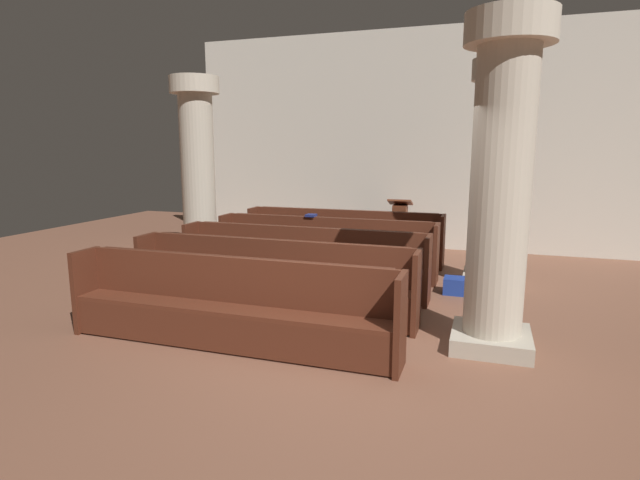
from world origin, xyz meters
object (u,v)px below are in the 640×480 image
at_px(pew_row_3, 271,277).
at_px(lectern, 399,229).
at_px(kneeler_box_blue, 457,286).
at_px(pew_row_2, 302,259).
at_px(pew_row_1, 325,245).
at_px(pillar_aisle_side, 497,171).
at_px(pew_row_4, 228,302).
at_px(pillar_aisle_rear, 501,182).
at_px(pillar_far_side, 198,167).
at_px(pew_row_0, 343,235).
at_px(hymn_book, 311,215).

xyz_separation_m(pew_row_3, lectern, (0.84, 4.62, -0.05)).
xyz_separation_m(pew_row_3, kneeler_box_blue, (2.19, 1.73, -0.38)).
distance_m(pew_row_2, lectern, 3.61).
relative_size(pew_row_1, pew_row_2, 1.00).
bearing_deg(pew_row_1, pillar_aisle_side, 4.66).
bearing_deg(lectern, pew_row_4, -98.39).
bearing_deg(pillar_aisle_rear, pillar_far_side, 151.69).
bearing_deg(pew_row_0, hymn_book, -108.40).
height_order(pew_row_4, pillar_aisle_side, pillar_aisle_side).
bearing_deg(hymn_book, pillar_far_side, 175.29).
bearing_deg(pew_row_3, pillar_aisle_side, 42.49).
bearing_deg(pew_row_0, kneeler_box_blue, -36.03).
relative_size(pillar_far_side, pillar_aisle_rear, 1.00).
bearing_deg(pew_row_2, pew_row_1, 90.00).
bearing_deg(pew_row_3, pillar_far_side, 135.22).
bearing_deg(pillar_aisle_side, pew_row_1, -175.34).
bearing_deg(pew_row_2, hymn_book, 103.47).
xyz_separation_m(pillar_aisle_rear, hymn_book, (-2.96, 2.64, -0.79)).
bearing_deg(pew_row_3, kneeler_box_blue, 38.29).
bearing_deg(kneeler_box_blue, pew_row_2, -164.16).
bearing_deg(kneeler_box_blue, pillar_far_side, 169.89).
xyz_separation_m(pillar_far_side, lectern, (3.45, 2.04, -1.30)).
bearing_deg(pew_row_3, pillar_aisle_rear, -5.36).
bearing_deg(pew_row_0, pillar_aisle_rear, -53.38).
xyz_separation_m(pew_row_4, pillar_far_side, (-2.60, 3.69, 1.25)).
height_order(pew_row_1, kneeler_box_blue, pew_row_1).
relative_size(pew_row_2, pillar_aisle_rear, 1.10).
bearing_deg(lectern, pillar_far_side, -149.42).
height_order(pew_row_2, pillar_aisle_rear, pillar_aisle_rear).
bearing_deg(pew_row_4, pew_row_2, 90.00).
height_order(pillar_aisle_side, lectern, pillar_aisle_side).
bearing_deg(hymn_book, pillar_aisle_rear, -41.74).
bearing_deg(pillar_far_side, kneeler_box_blue, -10.11).
height_order(pew_row_4, kneeler_box_blue, pew_row_4).
xyz_separation_m(pew_row_0, pillar_far_side, (-2.60, -0.74, 1.25)).
height_order(pillar_far_side, pillar_aisle_rear, same).
distance_m(pew_row_1, kneeler_box_blue, 2.27).
height_order(pew_row_4, pillar_far_side, pillar_far_side).
height_order(pillar_aisle_side, hymn_book, pillar_aisle_side).
distance_m(pew_row_0, pillar_aisle_rear, 4.62).
bearing_deg(kneeler_box_blue, pillar_aisle_rear, -76.79).
height_order(pew_row_0, pew_row_4, same).
relative_size(pillar_aisle_side, hymn_book, 17.23).
distance_m(pew_row_4, pillar_aisle_side, 4.59).
relative_size(pew_row_2, pew_row_3, 1.00).
bearing_deg(pew_row_1, hymn_book, 149.70).
bearing_deg(kneeler_box_blue, pillar_aisle_side, 56.54).
bearing_deg(lectern, pew_row_3, -100.36).
height_order(pew_row_0, pew_row_1, same).
bearing_deg(pillar_far_side, pew_row_4, -54.80).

